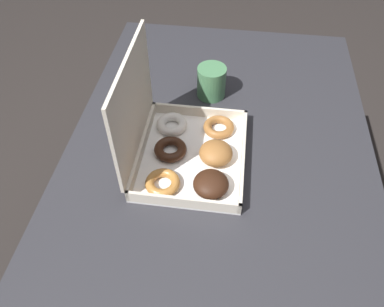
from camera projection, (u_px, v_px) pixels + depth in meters
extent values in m
plane|color=#2D2826|center=(209.00, 272.00, 1.55)|extent=(8.00, 8.00, 0.00)
cube|color=#2D2D33|center=(219.00, 155.00, 1.00)|extent=(1.23, 0.81, 0.03)
cylinder|color=#2D2D33|center=(308.00, 123.00, 1.62)|extent=(0.06, 0.06, 0.72)
cylinder|color=#2D2D33|center=(146.00, 109.00, 1.68)|extent=(0.06, 0.06, 0.72)
cube|color=white|center=(192.00, 157.00, 0.97)|extent=(0.32, 0.27, 0.01)
cube|color=beige|center=(243.00, 157.00, 0.94)|extent=(0.32, 0.01, 0.03)
cube|color=beige|center=(142.00, 147.00, 0.97)|extent=(0.32, 0.01, 0.03)
cube|color=beige|center=(183.00, 202.00, 0.85)|extent=(0.01, 0.27, 0.03)
cube|color=beige|center=(199.00, 112.00, 1.06)|extent=(0.01, 0.27, 0.03)
cube|color=beige|center=(133.00, 105.00, 0.86)|extent=(0.32, 0.01, 0.25)
ellipsoid|color=#381E11|center=(211.00, 184.00, 0.88)|extent=(0.08, 0.08, 0.05)
ellipsoid|color=#9E6633|center=(216.00, 153.00, 0.94)|extent=(0.08, 0.08, 0.05)
torus|color=#9E6633|center=(219.00, 127.00, 1.02)|extent=(0.08, 0.08, 0.02)
torus|color=#B77A38|center=(163.00, 183.00, 0.89)|extent=(0.08, 0.08, 0.02)
torus|color=#381E11|center=(170.00, 149.00, 0.96)|extent=(0.08, 0.08, 0.02)
torus|color=white|center=(172.00, 124.00, 1.03)|extent=(0.08, 0.08, 0.02)
cylinder|color=#4C8456|center=(211.00, 82.00, 1.10)|extent=(0.09, 0.09, 0.10)
cylinder|color=black|center=(212.00, 70.00, 1.07)|extent=(0.07, 0.07, 0.01)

